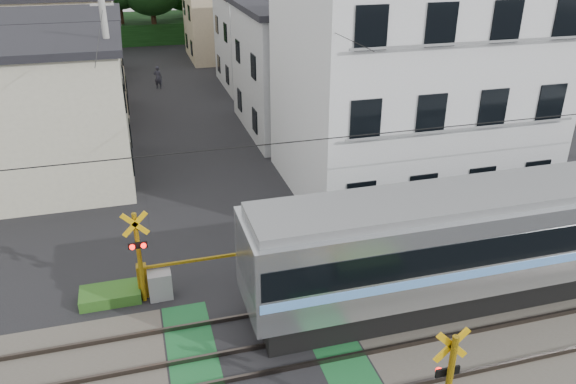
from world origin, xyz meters
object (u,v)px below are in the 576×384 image
object	(u,v)px
commuter_train	(523,234)
pedestrian	(158,77)
apartment_block	(411,80)
crossing_signal_far	(156,278)

from	to	relation	value
commuter_train	pedestrian	distance (m)	29.21
apartment_block	pedestrian	world-z (taller)	apartment_block
commuter_train	crossing_signal_far	size ratio (longest dim) A/B	3.65
commuter_train	pedestrian	xyz separation A→B (m)	(-9.12, 27.73, -1.10)
pedestrian	apartment_block	bearing A→B (deg)	138.44
crossing_signal_far	commuter_train	bearing A→B (deg)	-12.69
commuter_train	pedestrian	world-z (taller)	commuter_train
commuter_train	apartment_block	xyz separation A→B (m)	(0.19, 8.29, 2.76)
apartment_block	pedestrian	xyz separation A→B (m)	(-9.31, 19.44, -3.86)
commuter_train	pedestrian	bearing A→B (deg)	108.21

